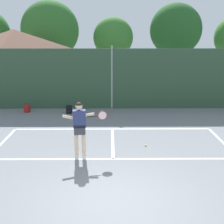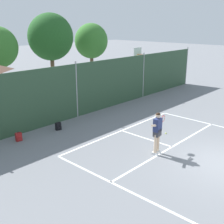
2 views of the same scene
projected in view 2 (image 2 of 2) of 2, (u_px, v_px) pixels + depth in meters
name	position (u px, v px, depth m)	size (l,w,h in m)	color
court_markings	(211.00, 159.00, 11.86)	(8.30, 11.10, 0.01)	white
chainlink_fence	(77.00, 91.00, 16.78)	(26.09, 0.09, 3.30)	#2D4C33
basketball_hoop	(137.00, 63.00, 22.57)	(0.90, 0.67, 3.55)	yellow
tennis_player	(157.00, 129.00, 12.06)	(1.42, 0.38, 1.85)	silver
tennis_ball	(166.00, 133.00, 14.55)	(0.07, 0.07, 0.07)	#CCE033
backpack_red	(19.00, 137.00, 13.65)	(0.30, 0.27, 0.46)	maroon
backpack_black	(58.00, 126.00, 15.05)	(0.30, 0.26, 0.46)	black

